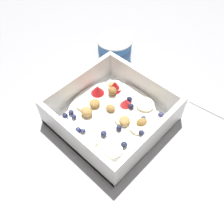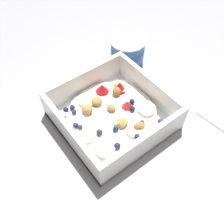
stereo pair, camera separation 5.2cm
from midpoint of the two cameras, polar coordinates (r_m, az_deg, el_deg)
ground_plane at (r=0.55m, az=-4.10°, el=-2.04°), size 2.40×2.40×0.00m
fruit_bowl at (r=0.53m, az=-2.80°, el=-0.64°), size 0.21×0.21×0.07m
spoon at (r=0.60m, az=15.25°, el=2.30°), size 0.04×0.17×0.01m
yogurt_cup at (r=0.67m, az=-1.68°, el=13.95°), size 0.09×0.09×0.06m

